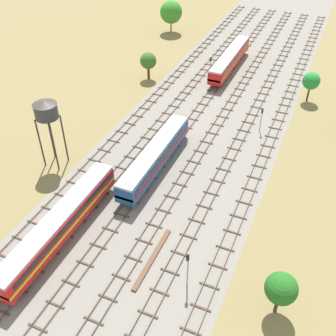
# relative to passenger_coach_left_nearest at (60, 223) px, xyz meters

# --- Properties ---
(ground_plane) EXTENTS (480.00, 480.00, 0.00)m
(ground_plane) POSITION_rel_passenger_coach_left_nearest_xyz_m (7.35, 40.01, -2.61)
(ground_plane) COLOR olive
(ballast_bed) EXTENTS (28.51, 176.00, 0.01)m
(ballast_bed) POSITION_rel_passenger_coach_left_nearest_xyz_m (7.35, 40.01, -2.61)
(ballast_bed) COLOR gray
(ballast_bed) RESTS_ON ground
(track_far_left) EXTENTS (2.40, 126.00, 0.29)m
(track_far_left) POSITION_rel_passenger_coach_left_nearest_xyz_m (-4.90, 41.01, -2.48)
(track_far_left) COLOR #47382D
(track_far_left) RESTS_ON ground
(track_left) EXTENTS (2.40, 126.00, 0.29)m
(track_left) POSITION_rel_passenger_coach_left_nearest_xyz_m (0.00, 41.01, -2.48)
(track_left) COLOR #47382D
(track_left) RESTS_ON ground
(track_centre_left) EXTENTS (2.40, 126.00, 0.29)m
(track_centre_left) POSITION_rel_passenger_coach_left_nearest_xyz_m (4.90, 41.01, -2.48)
(track_centre_left) COLOR #47382D
(track_centre_left) RESTS_ON ground
(track_centre) EXTENTS (2.40, 126.00, 0.29)m
(track_centre) POSITION_rel_passenger_coach_left_nearest_xyz_m (9.80, 41.01, -2.48)
(track_centre) COLOR #47382D
(track_centre) RESTS_ON ground
(track_centre_right) EXTENTS (2.40, 126.00, 0.29)m
(track_centre_right) POSITION_rel_passenger_coach_left_nearest_xyz_m (14.71, 41.01, -2.48)
(track_centre_right) COLOR #47382D
(track_centre_right) RESTS_ON ground
(track_right) EXTENTS (2.40, 126.00, 0.29)m
(track_right) POSITION_rel_passenger_coach_left_nearest_xyz_m (19.61, 41.01, -2.48)
(track_right) COLOR #47382D
(track_right) RESTS_ON ground
(passenger_coach_left_nearest) EXTENTS (2.96, 22.00, 3.80)m
(passenger_coach_left_nearest) POSITION_rel_passenger_coach_left_nearest_xyz_m (0.00, 0.00, 0.00)
(passenger_coach_left_nearest) COLOR red
(passenger_coach_left_nearest) RESTS_ON ground
(diesel_railcar_centre_left_near) EXTENTS (2.96, 20.50, 3.80)m
(diesel_railcar_centre_left_near) POSITION_rel_passenger_coach_left_nearest_xyz_m (4.90, 17.46, -0.02)
(diesel_railcar_centre_left_near) COLOR #194C8C
(diesel_railcar_centre_left_near) RESTS_ON ground
(passenger_coach_centre_left_mid) EXTENTS (2.96, 22.00, 3.80)m
(passenger_coach_centre_left_mid) POSITION_rel_passenger_coach_left_nearest_xyz_m (4.90, 56.86, 0.00)
(passenger_coach_centre_left_mid) COLOR red
(passenger_coach_centre_left_mid) RESTS_ON ground
(water_tower) EXTENTS (3.56, 3.56, 11.04)m
(water_tower) POSITION_rel_passenger_coach_left_nearest_xyz_m (-10.12, 12.73, 6.78)
(water_tower) COLOR #2D2826
(water_tower) RESTS_ON ground
(signal_post_nearest) EXTENTS (0.28, 0.47, 4.55)m
(signal_post_nearest) POSITION_rel_passenger_coach_left_nearest_xyz_m (17.16, 34.77, 0.32)
(signal_post_nearest) COLOR gray
(signal_post_nearest) RESTS_ON ground
(signal_post_near) EXTENTS (0.28, 0.47, 5.39)m
(signal_post_near) POSITION_rel_passenger_coach_left_nearest_xyz_m (17.16, -0.30, 0.81)
(signal_post_near) COLOR gray
(signal_post_near) RESTS_ON ground
(signal_post_mid) EXTENTS (0.28, 0.47, 5.05)m
(signal_post_mid) POSITION_rel_passenger_coach_left_nearest_xyz_m (2.45, 50.62, 0.61)
(signal_post_mid) COLOR gray
(signal_post_mid) RESTS_ON ground
(lineside_tree_0) EXTENTS (5.88, 5.88, 8.30)m
(lineside_tree_0) POSITION_rel_passenger_coach_left_nearest_xyz_m (-16.51, 73.58, 2.74)
(lineside_tree_0) COLOR #4C331E
(lineside_tree_0) RESTS_ON ground
(lineside_tree_1) EXTENTS (3.47, 3.47, 5.87)m
(lineside_tree_1) POSITION_rel_passenger_coach_left_nearest_xyz_m (-9.71, 45.48, 1.47)
(lineside_tree_1) COLOR #4C331E
(lineside_tree_1) RESTS_ON ground
(lineside_tree_3) EXTENTS (3.35, 3.35, 5.99)m
(lineside_tree_3) POSITION_rel_passenger_coach_left_nearest_xyz_m (23.21, 49.16, 1.68)
(lineside_tree_3) COLOR #4C331E
(lineside_tree_3) RESTS_ON ground
(lineside_tree_4) EXTENTS (3.44, 3.44, 5.77)m
(lineside_tree_4) POSITION_rel_passenger_coach_left_nearest_xyz_m (27.09, 0.37, 1.40)
(lineside_tree_4) COLOR #4C331E
(lineside_tree_4) RESTS_ON ground
(spare_rail_bundle) EXTENTS (0.60, 10.00, 0.24)m
(spare_rail_bundle) POSITION_rel_passenger_coach_left_nearest_xyz_m (11.98, 1.42, -2.49)
(spare_rail_bundle) COLOR brown
(spare_rail_bundle) RESTS_ON ground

